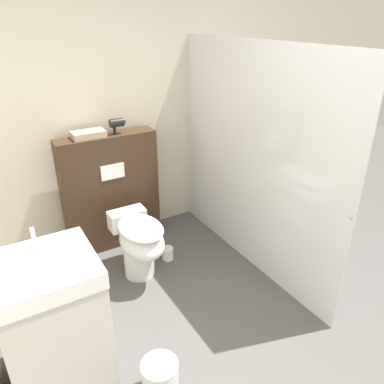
{
  "coord_description": "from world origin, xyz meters",
  "views": [
    {
      "loc": [
        -1.27,
        -1.16,
        2.13
      ],
      "look_at": [
        0.2,
        1.32,
        0.74
      ],
      "focal_mm": 35.0,
      "sensor_mm": 36.0,
      "label": 1
    }
  ],
  "objects_px": {
    "hair_drier": "(117,123)",
    "waste_bin": "(160,379)",
    "toilet": "(139,243)",
    "sink_vanity": "(55,325)"
  },
  "relations": [
    {
      "from": "sink_vanity",
      "to": "hair_drier",
      "type": "relative_size",
      "value": 6.87
    },
    {
      "from": "waste_bin",
      "to": "sink_vanity",
      "type": "bearing_deg",
      "value": 140.04
    },
    {
      "from": "toilet",
      "to": "hair_drier",
      "type": "distance_m",
      "value": 1.08
    },
    {
      "from": "hair_drier",
      "to": "waste_bin",
      "type": "bearing_deg",
      "value": -105.32
    },
    {
      "from": "hair_drier",
      "to": "waste_bin",
      "type": "height_order",
      "value": "hair_drier"
    },
    {
      "from": "hair_drier",
      "to": "sink_vanity",
      "type": "bearing_deg",
      "value": -125.72
    },
    {
      "from": "hair_drier",
      "to": "waste_bin",
      "type": "xyz_separation_m",
      "value": [
        -0.47,
        -1.73,
        -1.11
      ]
    },
    {
      "from": "waste_bin",
      "to": "toilet",
      "type": "bearing_deg",
      "value": 72.11
    },
    {
      "from": "toilet",
      "to": "sink_vanity",
      "type": "bearing_deg",
      "value": -139.45
    },
    {
      "from": "sink_vanity",
      "to": "hair_drier",
      "type": "bearing_deg",
      "value": 54.28
    }
  ]
}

